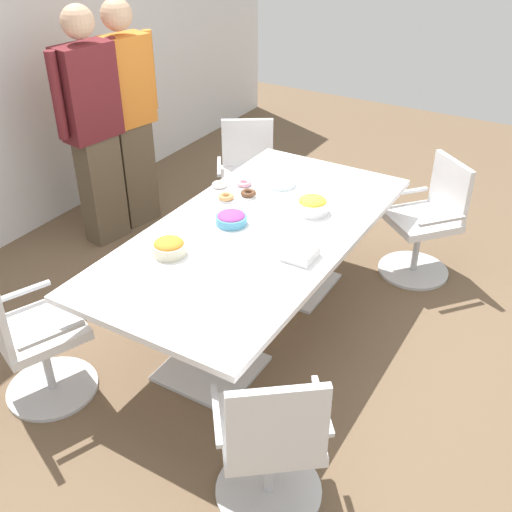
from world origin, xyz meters
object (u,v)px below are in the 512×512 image
at_px(donut_platter, 234,191).
at_px(plate_stack, 281,184).
at_px(snack_bowl_chips_yellow, 312,205).
at_px(snack_bowl_chips_orange, 169,247).
at_px(office_chair_0, 426,225).
at_px(office_chair_3, 271,445).
at_px(person_standing_1, 128,113).
at_px(office_chair_1, 248,182).
at_px(person_standing_0, 93,126).
at_px(snack_bowl_candy_mix, 231,218).
at_px(napkin_pile, 300,253).
at_px(conference_table, 256,246).
at_px(office_chair_2, 31,341).

relative_size(donut_platter, plate_stack, 1.76).
xyz_separation_m(snack_bowl_chips_yellow, donut_platter, (-0.02, 0.60, -0.04)).
bearing_deg(snack_bowl_chips_orange, plate_stack, -5.95).
xyz_separation_m(office_chair_0, office_chair_3, (-2.42, -0.02, 0.00)).
height_order(person_standing_1, plate_stack, person_standing_1).
bearing_deg(office_chair_1, person_standing_0, 8.22).
height_order(office_chair_3, snack_bowl_chips_yellow, office_chair_3).
distance_m(office_chair_0, donut_platter, 1.49).
height_order(office_chair_0, office_chair_1, same).
distance_m(snack_bowl_candy_mix, napkin_pile, 0.58).
xyz_separation_m(office_chair_0, snack_bowl_chips_yellow, (-0.84, 0.56, 0.40)).
bearing_deg(office_chair_3, office_chair_0, 52.61).
bearing_deg(conference_table, snack_bowl_chips_yellow, -28.02).
height_order(office_chair_2, snack_bowl_chips_yellow, office_chair_2).
bearing_deg(snack_bowl_chips_yellow, office_chair_1, 50.76).
bearing_deg(office_chair_2, office_chair_0, 80.05).
distance_m(conference_table, office_chair_2, 1.46).
height_order(office_chair_0, snack_bowl_chips_orange, office_chair_0).
distance_m(person_standing_0, snack_bowl_chips_orange, 1.68).
distance_m(conference_table, snack_bowl_candy_mix, 0.24).
xyz_separation_m(person_standing_0, snack_bowl_chips_yellow, (0.00, -1.90, -0.19)).
xyz_separation_m(conference_table, person_standing_1, (0.75, 1.67, 0.37)).
height_order(donut_platter, napkin_pile, napkin_pile).
distance_m(conference_table, napkin_pile, 0.45).
bearing_deg(office_chair_1, office_chair_0, 147.96).
relative_size(plate_stack, napkin_pile, 1.09).
height_order(office_chair_1, snack_bowl_candy_mix, office_chair_1).
xyz_separation_m(snack_bowl_chips_yellow, napkin_pile, (-0.54, -0.19, -0.03)).
bearing_deg(donut_platter, snack_bowl_candy_mix, -149.59).
xyz_separation_m(office_chair_2, snack_bowl_chips_yellow, (1.62, -0.95, 0.40)).
height_order(conference_table, napkin_pile, napkin_pile).
relative_size(person_standing_0, plate_stack, 9.33).
height_order(office_chair_3, plate_stack, office_chair_3).
bearing_deg(conference_table, office_chair_3, -146.45).
distance_m(person_standing_1, donut_platter, 1.35).
relative_size(snack_bowl_chips_yellow, donut_platter, 0.59).
bearing_deg(person_standing_1, office_chair_2, 37.57).
bearing_deg(person_standing_0, office_chair_2, 39.61).
bearing_deg(office_chair_1, office_chair_3, 90.08).
height_order(office_chair_2, snack_bowl_candy_mix, office_chair_2).
xyz_separation_m(person_standing_1, napkin_pile, (-0.91, -2.06, -0.21)).
bearing_deg(plate_stack, donut_platter, 139.53).
bearing_deg(person_standing_1, donut_platter, 85.75).
height_order(person_standing_0, person_standing_1, person_standing_0).
xyz_separation_m(office_chair_0, snack_bowl_chips_orange, (-1.74, 1.05, 0.39)).
bearing_deg(napkin_pile, snack_bowl_candy_mix, 76.06).
bearing_deg(office_chair_2, office_chair_1, 112.44).
xyz_separation_m(office_chair_0, napkin_pile, (-1.39, 0.37, 0.38)).
xyz_separation_m(conference_table, office_chair_2, (-1.24, 0.75, -0.22)).
distance_m(snack_bowl_chips_orange, plate_stack, 1.16).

